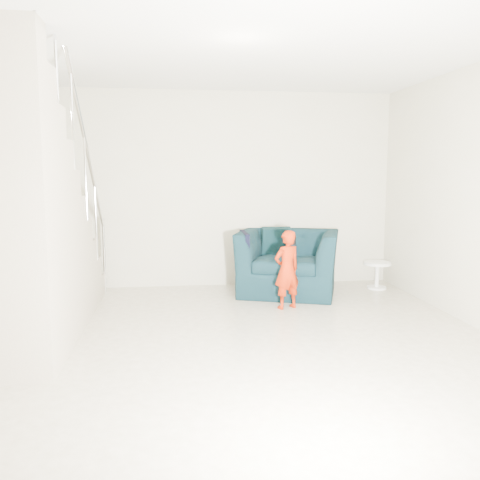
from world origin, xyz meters
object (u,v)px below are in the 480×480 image
side_table (377,271)px  armchair (288,262)px  staircase (19,243)px  toddler (287,270)px

side_table → armchair: bearing=-176.9°
armchair → side_table: (1.27, 0.07, -0.16)m
side_table → staircase: size_ratio=0.10×
staircase → armchair: bearing=28.9°
armchair → toddler: 0.79m
toddler → side_table: size_ratio=2.49×
side_table → staircase: staircase is taller
staircase → toddler: bearing=17.2°
toddler → side_table: 1.69m
armchair → side_table: bearing=22.7°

